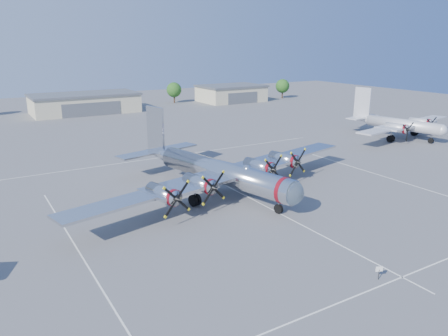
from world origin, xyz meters
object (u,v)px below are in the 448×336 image
main_bomber_b29 (216,192)px  twin_engine_east (397,138)px  tree_east (174,90)px  info_placard (379,270)px  hangar_center (85,103)px  hangar_east (231,93)px  tree_far_east (283,86)px

main_bomber_b29 → twin_engine_east: size_ratio=1.47×
tree_east → twin_engine_east: size_ratio=0.22×
twin_engine_east → info_placard: size_ratio=25.53×
main_bomber_b29 → twin_engine_east: main_bomber_b29 is taller
hangar_center → info_placard: bearing=-91.1°
hangar_center → twin_engine_east: hangar_center is taller
tree_east → main_bomber_b29: 89.43m
main_bomber_b29 → twin_engine_east: (48.93, 10.13, 0.00)m
hangar_east → twin_engine_east: size_ratio=0.68×
tree_east → tree_far_east: bearing=-11.9°
hangar_center → info_placard: (-2.00, -103.17, -1.88)m
twin_engine_east → tree_east: bearing=93.5°
main_bomber_b29 → twin_engine_east: 49.97m
tree_far_east → info_placard: bearing=-124.7°
hangar_center → twin_engine_east: (46.45, -67.04, -2.71)m
hangar_center → tree_far_east: 68.05m
hangar_center → info_placard: 103.21m
hangar_center → tree_far_east: (68.00, -1.96, 1.51)m
tree_east → info_placard: (-32.00, -109.21, -3.39)m
hangar_east → tree_far_east: 20.15m
hangar_east → twin_engine_east: (-1.55, -67.04, -2.71)m
tree_far_east → twin_engine_east: 68.68m
hangar_center → main_bomber_b29: (-2.48, -77.18, -2.71)m
tree_east → main_bomber_b29: (-32.48, -83.21, -4.22)m
hangar_center → twin_engine_east: 81.61m
hangar_east → tree_east: tree_east is taller
tree_east → info_placard: bearing=-106.3°
tree_far_east → info_placard: 123.10m
hangar_east → main_bomber_b29: size_ratio=0.46×
hangar_center → hangar_east: (48.00, 0.00, 0.00)m
hangar_east → tree_east: bearing=161.5°
twin_engine_east → info_placard: (-48.45, -36.13, 0.84)m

